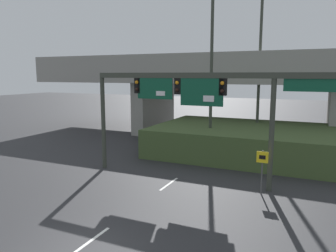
{
  "coord_description": "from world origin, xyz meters",
  "views": [
    {
      "loc": [
        7.53,
        -8.35,
        6.28
      ],
      "look_at": [
        0.0,
        8.09,
        3.43
      ],
      "focal_mm": 35.0,
      "sensor_mm": 36.0,
      "label": 1
    }
  ],
  "objects_px": {
    "signal_gantry": "(194,94)",
    "highway_light_pole_far": "(212,34)",
    "speed_limit_sign": "(262,166)",
    "parked_sedan_near_right": "(324,165)",
    "highway_light_pole_near": "(261,35)"
  },
  "relations": [
    {
      "from": "highway_light_pole_far",
      "to": "signal_gantry",
      "type": "bearing_deg",
      "value": -81.69
    },
    {
      "from": "signal_gantry",
      "to": "speed_limit_sign",
      "type": "bearing_deg",
      "value": -9.03
    },
    {
      "from": "signal_gantry",
      "to": "highway_light_pole_far",
      "type": "bearing_deg",
      "value": 98.31
    },
    {
      "from": "signal_gantry",
      "to": "parked_sedan_near_right",
      "type": "distance_m",
      "value": 9.4
    },
    {
      "from": "signal_gantry",
      "to": "highway_light_pole_far",
      "type": "distance_m",
      "value": 7.55
    },
    {
      "from": "speed_limit_sign",
      "to": "parked_sedan_near_right",
      "type": "bearing_deg",
      "value": 57.78
    },
    {
      "from": "speed_limit_sign",
      "to": "parked_sedan_near_right",
      "type": "height_order",
      "value": "speed_limit_sign"
    },
    {
      "from": "highway_light_pole_far",
      "to": "speed_limit_sign",
      "type": "bearing_deg",
      "value": -54.09
    },
    {
      "from": "signal_gantry",
      "to": "highway_light_pole_far",
      "type": "xyz_separation_m",
      "value": [
        -0.92,
        6.27,
        4.1
      ]
    },
    {
      "from": "highway_light_pole_far",
      "to": "parked_sedan_near_right",
      "type": "height_order",
      "value": "highway_light_pole_far"
    },
    {
      "from": "signal_gantry",
      "to": "highway_light_pole_near",
      "type": "bearing_deg",
      "value": 79.86
    },
    {
      "from": "parked_sedan_near_right",
      "to": "highway_light_pole_far",
      "type": "bearing_deg",
      "value": 176.35
    },
    {
      "from": "speed_limit_sign",
      "to": "signal_gantry",
      "type": "bearing_deg",
      "value": 170.97
    },
    {
      "from": "highway_light_pole_near",
      "to": "parked_sedan_near_right",
      "type": "xyz_separation_m",
      "value": [
        5.23,
        -6.5,
        -8.82
      ]
    },
    {
      "from": "highway_light_pole_far",
      "to": "parked_sedan_near_right",
      "type": "xyz_separation_m",
      "value": [
        8.06,
        -2.1,
        -8.57
      ]
    }
  ]
}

